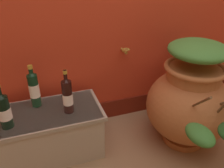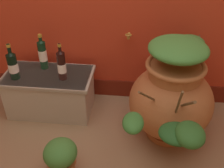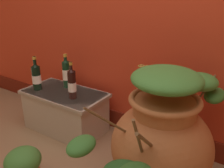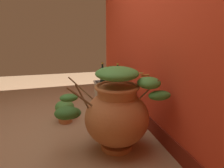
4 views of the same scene
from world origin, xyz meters
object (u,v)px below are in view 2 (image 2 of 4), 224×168
(potted_shrub, at_px, (61,158))
(wine_bottle_middle, at_px, (13,64))
(terracotta_urn, at_px, (172,96))
(wine_bottle_right, at_px, (62,64))
(wine_bottle_left, at_px, (43,53))

(potted_shrub, bearing_deg, wine_bottle_middle, 130.69)
(terracotta_urn, distance_m, wine_bottle_right, 0.92)
(wine_bottle_right, bearing_deg, wine_bottle_left, 143.03)
(terracotta_urn, xyz_separation_m, wine_bottle_right, (-0.89, 0.17, 0.12))
(wine_bottle_left, distance_m, wine_bottle_right, 0.26)
(terracotta_urn, xyz_separation_m, wine_bottle_middle, (-1.30, 0.14, 0.11))
(wine_bottle_left, relative_size, wine_bottle_right, 1.00)
(wine_bottle_middle, distance_m, wine_bottle_right, 0.40)
(wine_bottle_right, relative_size, potted_shrub, 1.08)
(wine_bottle_left, bearing_deg, wine_bottle_middle, -134.80)
(wine_bottle_left, height_order, wine_bottle_right, wine_bottle_right)
(wine_bottle_left, height_order, potted_shrub, wine_bottle_left)
(potted_shrub, bearing_deg, terracotta_urn, 32.70)
(wine_bottle_middle, bearing_deg, wine_bottle_left, 45.20)
(wine_bottle_right, bearing_deg, potted_shrub, -78.44)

